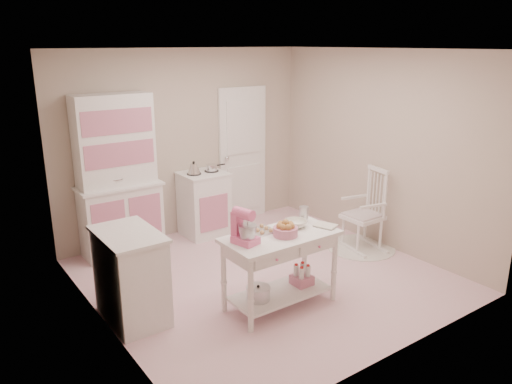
# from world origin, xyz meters

# --- Properties ---
(room_shell) EXTENTS (3.84, 3.84, 2.62)m
(room_shell) POSITION_xyz_m (0.00, 0.00, 1.65)
(room_shell) COLOR pink
(room_shell) RESTS_ON ground
(door) EXTENTS (0.82, 0.05, 2.04)m
(door) POSITION_xyz_m (0.95, 1.87, 1.02)
(door) COLOR white
(door) RESTS_ON ground
(hutch) EXTENTS (1.06, 0.50, 2.08)m
(hutch) POSITION_xyz_m (-1.10, 1.66, 1.04)
(hutch) COLOR white
(hutch) RESTS_ON ground
(stove) EXTENTS (0.62, 0.57, 0.92)m
(stove) POSITION_xyz_m (0.10, 1.61, 0.46)
(stove) COLOR white
(stove) RESTS_ON ground
(base_cabinet) EXTENTS (0.54, 0.84, 0.92)m
(base_cabinet) POSITION_xyz_m (-1.63, 0.02, 0.46)
(base_cabinet) COLOR white
(base_cabinet) RESTS_ON ground
(lace_rug) EXTENTS (0.92, 0.92, 0.01)m
(lace_rug) POSITION_xyz_m (1.57, -0.06, 0.01)
(lace_rug) COLOR white
(lace_rug) RESTS_ON ground
(rocking_chair) EXTENTS (0.61, 0.80, 1.10)m
(rocking_chair) POSITION_xyz_m (1.57, -0.06, 0.55)
(rocking_chair) COLOR white
(rocking_chair) RESTS_ON ground
(work_table) EXTENTS (1.20, 0.60, 0.80)m
(work_table) POSITION_xyz_m (-0.28, -0.64, 0.40)
(work_table) COLOR white
(work_table) RESTS_ON ground
(stand_mixer) EXTENTS (0.26, 0.32, 0.34)m
(stand_mixer) POSITION_xyz_m (-0.70, -0.62, 0.97)
(stand_mixer) COLOR pink
(stand_mixer) RESTS_ON work_table
(cookie_tray) EXTENTS (0.34, 0.24, 0.02)m
(cookie_tray) POSITION_xyz_m (-0.43, -0.46, 0.81)
(cookie_tray) COLOR silver
(cookie_tray) RESTS_ON work_table
(bread_basket) EXTENTS (0.25, 0.25, 0.09)m
(bread_basket) POSITION_xyz_m (-0.26, -0.69, 0.85)
(bread_basket) COLOR #CB7490
(bread_basket) RESTS_ON work_table
(mixing_bowl) EXTENTS (0.24, 0.24, 0.08)m
(mixing_bowl) POSITION_xyz_m (-0.02, -0.56, 0.84)
(mixing_bowl) COLOR silver
(mixing_bowl) RESTS_ON work_table
(metal_pitcher) EXTENTS (0.10, 0.10, 0.17)m
(metal_pitcher) POSITION_xyz_m (0.16, -0.48, 0.89)
(metal_pitcher) COLOR silver
(metal_pitcher) RESTS_ON work_table
(recipe_book) EXTENTS (0.23, 0.27, 0.02)m
(recipe_book) POSITION_xyz_m (0.17, -0.76, 0.81)
(recipe_book) COLOR silver
(recipe_book) RESTS_ON work_table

